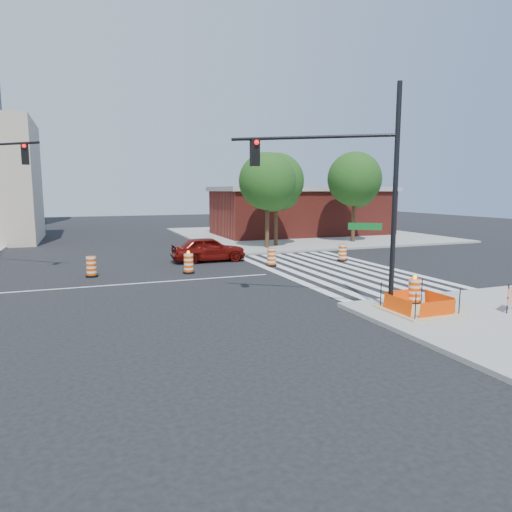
% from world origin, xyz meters
% --- Properties ---
extents(ground, '(120.00, 120.00, 0.00)m').
position_xyz_m(ground, '(0.00, 0.00, 0.00)').
color(ground, black).
rests_on(ground, ground).
extents(sidewalk_ne, '(22.00, 22.00, 0.15)m').
position_xyz_m(sidewalk_ne, '(18.00, 18.00, 0.07)').
color(sidewalk_ne, gray).
rests_on(sidewalk_ne, ground).
extents(crosswalk_east, '(6.75, 13.50, 0.01)m').
position_xyz_m(crosswalk_east, '(10.95, 0.00, 0.01)').
color(crosswalk_east, silver).
rests_on(crosswalk_east, ground).
extents(lane_centerline, '(14.00, 0.12, 0.01)m').
position_xyz_m(lane_centerline, '(0.00, 0.00, 0.01)').
color(lane_centerline, silver).
rests_on(lane_centerline, ground).
extents(excavation_pit, '(2.20, 2.20, 0.90)m').
position_xyz_m(excavation_pit, '(9.00, -9.00, 0.22)').
color(excavation_pit, tan).
rests_on(excavation_pit, ground).
extents(brick_storefront, '(16.50, 8.50, 4.60)m').
position_xyz_m(brick_storefront, '(18.00, 18.00, 2.32)').
color(brick_storefront, maroon).
rests_on(brick_storefront, ground).
extents(red_coupe, '(4.44, 1.80, 1.51)m').
position_xyz_m(red_coupe, '(5.40, 5.28, 0.76)').
color(red_coupe, '#5E0C08').
rests_on(red_coupe, ground).
extents(signal_pole_se, '(4.86, 3.35, 7.64)m').
position_xyz_m(signal_pole_se, '(6.97, -7.51, 4.69)').
color(signal_pole_se, black).
rests_on(signal_pole_se, ground).
extents(pit_drum, '(0.54, 0.54, 1.06)m').
position_xyz_m(pit_drum, '(9.53, -8.14, 0.59)').
color(pit_drum, black).
rests_on(pit_drum, ground).
extents(barricade, '(0.78, 0.42, 1.00)m').
position_xyz_m(barricade, '(11.91, -10.14, 0.70)').
color(barricade, '#F44C05').
rests_on(barricade, ground).
extents(tree_north_c, '(4.10, 4.10, 6.97)m').
position_xyz_m(tree_north_c, '(10.91, 9.27, 4.68)').
color(tree_north_c, '#382314').
rests_on(tree_north_c, ground).
extents(tree_north_d, '(4.14, 4.14, 7.04)m').
position_xyz_m(tree_north_d, '(12.06, 10.34, 4.73)').
color(tree_north_d, '#382314').
rests_on(tree_north_d, ground).
extents(tree_north_e, '(4.32, 4.32, 7.34)m').
position_xyz_m(tree_north_e, '(18.93, 10.45, 4.93)').
color(tree_north_e, '#382314').
rests_on(tree_north_e, ground).
extents(median_drum_2, '(0.60, 0.60, 1.02)m').
position_xyz_m(median_drum_2, '(-1.32, 2.48, 0.48)').
color(median_drum_2, black).
rests_on(median_drum_2, ground).
extents(median_drum_3, '(0.60, 0.60, 1.18)m').
position_xyz_m(median_drum_3, '(3.39, 1.72, 0.49)').
color(median_drum_3, black).
rests_on(median_drum_3, ground).
extents(median_drum_4, '(0.60, 0.60, 1.02)m').
position_xyz_m(median_drum_4, '(8.29, 2.30, 0.48)').
color(median_drum_4, black).
rests_on(median_drum_4, ground).
extents(median_drum_5, '(0.60, 0.60, 1.02)m').
position_xyz_m(median_drum_5, '(13.03, 2.47, 0.48)').
color(median_drum_5, black).
rests_on(median_drum_5, ground).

